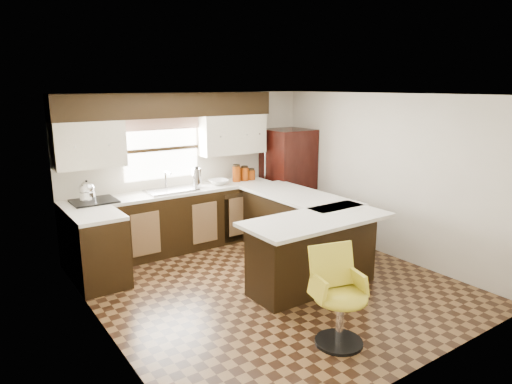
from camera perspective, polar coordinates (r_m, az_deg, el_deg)
floor at (r=6.01m, az=1.96°, el=-11.48°), size 4.40×4.40×0.00m
ceiling at (r=5.46m, az=2.16°, el=12.06°), size 4.40×4.40×0.00m
wall_back at (r=7.45m, az=-8.12°, el=2.97°), size 4.40×0.00×4.40m
wall_front at (r=4.14m, az=20.71°, el=-6.11°), size 4.40×0.00×4.40m
wall_left at (r=4.71m, az=-18.93°, el=-3.66°), size 0.00×4.40×4.40m
wall_right at (r=7.05m, az=15.89°, el=2.00°), size 0.00×4.40×4.40m
base_cab_back at (r=7.17m, az=-10.06°, el=-3.67°), size 3.30×0.60×0.90m
base_cab_left at (r=6.16m, az=-18.99°, el=-7.06°), size 0.60×0.70×0.90m
counter_back at (r=7.05m, az=-10.21°, el=0.01°), size 3.30×0.60×0.04m
counter_left at (r=6.02m, az=-19.33°, el=-2.83°), size 0.60×0.70×0.04m
soffit at (r=7.01m, az=-10.71°, el=10.63°), size 3.40×0.35×0.36m
upper_cab_left at (r=6.65m, az=-20.19°, el=5.59°), size 0.94×0.35×0.64m
upper_cab_right at (r=7.56m, az=-3.01°, el=7.20°), size 1.14×0.35×0.64m
window_pane at (r=7.17m, az=-11.72°, el=5.26°), size 1.20×0.02×0.90m
valance at (r=7.10m, az=-11.74°, el=8.34°), size 1.30×0.06×0.18m
sink at (r=7.01m, az=-10.53°, el=0.22°), size 0.75×0.45×0.03m
dishwasher at (r=7.40m, az=-2.07°, el=-3.12°), size 0.58×0.03×0.78m
cooktop at (r=6.64m, az=-19.59°, el=-1.09°), size 0.58×0.50×0.02m
peninsula_long at (r=6.82m, az=4.93°, el=-4.40°), size 0.60×1.95×0.90m
peninsula_return at (r=5.80m, az=7.08°, el=-7.67°), size 1.65×0.60×0.90m
counter_pen_long at (r=6.73m, az=5.34°, el=-0.48°), size 0.84×1.95×0.04m
counter_pen_return at (r=5.58m, az=7.68°, el=-3.43°), size 1.89×0.84×0.04m
refrigerator at (r=8.10m, az=4.00°, el=1.60°), size 0.76×0.73×1.77m
bar_chair at (r=4.62m, az=10.55°, el=-12.94°), size 0.63×0.63×0.98m
kettle at (r=6.58m, az=-20.36°, el=0.16°), size 0.22×0.22×0.29m
percolator at (r=7.18m, az=-7.42°, el=1.75°), size 0.14×0.14×0.30m
mixing_bowl at (r=7.39m, az=-4.70°, el=1.26°), size 0.34×0.34×0.08m
canister_large at (r=7.57m, az=-2.45°, el=2.27°), size 0.14×0.14×0.26m
canister_med at (r=7.66m, az=-1.44°, el=2.26°), size 0.14×0.14×0.22m
canister_small at (r=7.73m, az=-0.63°, el=2.16°), size 0.14×0.14×0.16m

